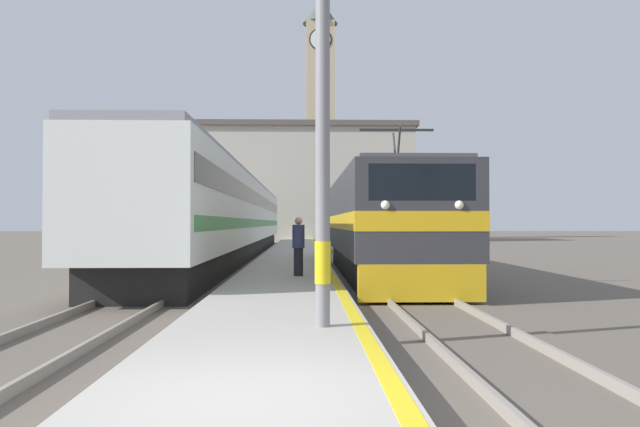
% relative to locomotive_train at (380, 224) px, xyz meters
% --- Properties ---
extents(ground_plane, '(200.00, 200.00, 0.00)m').
position_rel_locomotive_train_xyz_m(ground_plane, '(-3.04, 14.62, -1.74)').
color(ground_plane, '#60564C').
extents(platform, '(2.86, 140.00, 0.33)m').
position_rel_locomotive_train_xyz_m(platform, '(-3.04, 9.62, -1.58)').
color(platform, '#ADA89E').
rests_on(platform, ground).
extents(rail_track_near, '(2.83, 140.00, 0.16)m').
position_rel_locomotive_train_xyz_m(rail_track_near, '(0.00, 9.62, -1.71)').
color(rail_track_near, '#60564C').
rests_on(rail_track_near, ground).
extents(rail_track_far, '(2.84, 140.00, 0.16)m').
position_rel_locomotive_train_xyz_m(rail_track_far, '(-6.25, 9.62, -1.71)').
color(rail_track_far, '#60564C').
rests_on(rail_track_far, ground).
extents(locomotive_train, '(2.92, 14.73, 4.37)m').
position_rel_locomotive_train_xyz_m(locomotive_train, '(0.00, 0.00, 0.00)').
color(locomotive_train, black).
rests_on(locomotive_train, ground).
extents(passenger_train, '(2.92, 41.84, 4.03)m').
position_rel_locomotive_train_xyz_m(passenger_train, '(-6.25, 12.77, 0.42)').
color(passenger_train, black).
rests_on(passenger_train, ground).
extents(catenary_mast, '(2.58, 0.23, 7.52)m').
position_rel_locomotive_train_xyz_m(catenary_mast, '(-2.15, -11.77, 2.44)').
color(catenary_mast, gray).
rests_on(catenary_mast, platform).
extents(person_on_platform, '(0.34, 0.34, 1.62)m').
position_rel_locomotive_train_xyz_m(person_on_platform, '(-2.69, -3.36, -0.57)').
color(person_on_platform, '#23232D').
rests_on(person_on_platform, platform).
extents(clock_tower, '(3.90, 3.90, 26.80)m').
position_rel_locomotive_train_xyz_m(clock_tower, '(-0.66, 48.56, 12.35)').
color(clock_tower, tan).
rests_on(clock_tower, ground).
extents(station_building, '(21.82, 9.40, 11.29)m').
position_rel_locomotive_train_xyz_m(station_building, '(-2.72, 41.16, 3.92)').
color(station_building, '#B7B2A3').
rests_on(station_building, ground).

